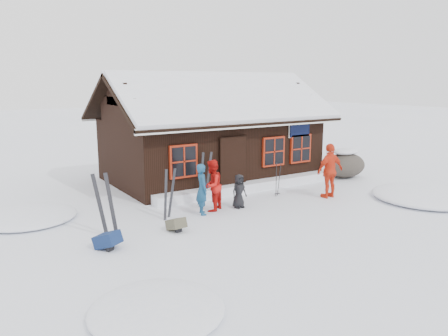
{
  "coord_description": "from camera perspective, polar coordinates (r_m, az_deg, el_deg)",
  "views": [
    {
      "loc": [
        -7.79,
        -10.51,
        3.98
      ],
      "look_at": [
        -0.44,
        0.92,
        1.3
      ],
      "focal_mm": 35.0,
      "sensor_mm": 36.0,
      "label": 1
    }
  ],
  "objects": [
    {
      "name": "ski_poles",
      "position": [
        15.56,
        7.03,
        -1.56
      ],
      "size": [
        0.22,
        0.11,
        1.23
      ],
      "color": "black",
      "rests_on": "ground"
    },
    {
      "name": "boulder",
      "position": [
        19.17,
        15.5,
        0.47
      ],
      "size": [
        1.89,
        1.42,
        1.11
      ],
      "color": "#443E36",
      "rests_on": "ground"
    },
    {
      "name": "ski_pair_left",
      "position": [
        13.02,
        -7.23,
        -3.44
      ],
      "size": [
        0.53,
        0.23,
        1.53
      ],
      "rotation": [
        0.0,
        0.0,
        0.33
      ],
      "color": "black",
      "rests_on": "ground"
    },
    {
      "name": "snow_drift",
      "position": [
        16.24,
        3.24,
        -2.41
      ],
      "size": [
        7.6,
        0.6,
        0.35
      ],
      "primitive_type": "cube",
      "color": "white",
      "rests_on": "ground"
    },
    {
      "name": "skier_crouched",
      "position": [
        13.99,
        1.97,
        -3.04
      ],
      "size": [
        0.57,
        0.4,
        1.1
      ],
      "primitive_type": "imported",
      "rotation": [
        0.0,
        0.0,
        0.09
      ],
      "color": "black",
      "rests_on": "ground"
    },
    {
      "name": "snow_mounds",
      "position": [
        16.07,
        4.49,
        -3.22
      ],
      "size": [
        20.6,
        13.2,
        0.48
      ],
      "color": "white",
      "rests_on": "ground"
    },
    {
      "name": "ski_pair_mid",
      "position": [
        11.72,
        -15.19,
        -4.82
      ],
      "size": [
        0.57,
        0.35,
        1.76
      ],
      "rotation": [
        0.0,
        0.0,
        -0.53
      ],
      "color": "black",
      "rests_on": "ground"
    },
    {
      "name": "mountain_hut",
      "position": [
        18.23,
        -1.76,
        3.57
      ],
      "size": [
        8.9,
        6.09,
        4.42
      ],
      "color": "black",
      "rests_on": "ground"
    },
    {
      "name": "backpack_blue",
      "position": [
        11.09,
        -14.95,
        -9.42
      ],
      "size": [
        0.67,
        0.72,
        0.31
      ],
      "primitive_type": "cube",
      "rotation": [
        0.0,
        0.0,
        0.55
      ],
      "color": "#12234D",
      "rests_on": "ground"
    },
    {
      "name": "ski_pair_right",
      "position": [
        15.05,
        -2.48,
        -1.09
      ],
      "size": [
        0.57,
        0.17,
        1.68
      ],
      "rotation": [
        0.0,
        0.0,
        0.13
      ],
      "color": "black",
      "rests_on": "ground"
    },
    {
      "name": "ground",
      "position": [
        13.68,
        3.67,
        -5.79
      ],
      "size": [
        120.0,
        120.0,
        0.0
      ],
      "primitive_type": "plane",
      "color": "white",
      "rests_on": "ground"
    },
    {
      "name": "skier_teal",
      "position": [
        13.28,
        -2.86,
        -2.78
      ],
      "size": [
        0.53,
        0.66,
        1.57
      ],
      "primitive_type": "imported",
      "rotation": [
        0.0,
        0.0,
        1.27
      ],
      "color": "navy",
      "rests_on": "ground"
    },
    {
      "name": "backpack_olive",
      "position": [
        12.01,
        -6.26,
        -7.58
      ],
      "size": [
        0.43,
        0.54,
        0.28
      ],
      "primitive_type": "cube",
      "rotation": [
        0.0,
        0.0,
        0.09
      ],
      "color": "#4A4735",
      "rests_on": "ground"
    },
    {
      "name": "skier_orange_left",
      "position": [
        13.63,
        -1.58,
        -2.3
      ],
      "size": [
        1.0,
        0.95,
        1.62
      ],
      "primitive_type": "imported",
      "rotation": [
        0.0,
        0.0,
        3.73
      ],
      "color": "red",
      "rests_on": "ground"
    },
    {
      "name": "skier_orange_right",
      "position": [
        15.6,
        13.67,
        -0.34
      ],
      "size": [
        1.13,
        0.49,
        1.91
      ],
      "primitive_type": "imported",
      "rotation": [
        0.0,
        0.0,
        3.12
      ],
      "color": "red",
      "rests_on": "ground"
    }
  ]
}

